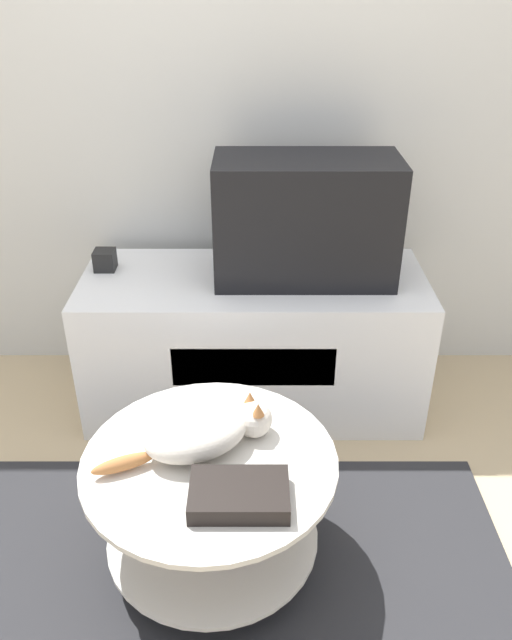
{
  "coord_description": "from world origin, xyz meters",
  "views": [
    {
      "loc": [
        0.08,
        -1.27,
        1.66
      ],
      "look_at": [
        0.09,
        0.52,
        0.63
      ],
      "focal_mm": 35.0,
      "sensor_mm": 36.0,
      "label": 1
    }
  ],
  "objects_px": {
    "speaker": "(103,260)",
    "dvd_box": "(237,494)",
    "tv": "(303,220)",
    "cat": "(201,432)"
  },
  "relations": [
    {
      "from": "speaker",
      "to": "dvd_box",
      "type": "distance_m",
      "value": 1.24
    },
    {
      "from": "tv",
      "to": "speaker",
      "type": "distance_m",
      "value": 0.81
    },
    {
      "from": "cat",
      "to": "speaker",
      "type": "bearing_deg",
      "value": 93.2
    },
    {
      "from": "speaker",
      "to": "tv",
      "type": "bearing_deg",
      "value": -4.58
    },
    {
      "from": "tv",
      "to": "cat",
      "type": "distance_m",
      "value": 0.95
    },
    {
      "from": "tv",
      "to": "dvd_box",
      "type": "distance_m",
      "value": 1.12
    },
    {
      "from": "cat",
      "to": "dvd_box",
      "type": "bearing_deg",
      "value": -85.82
    },
    {
      "from": "dvd_box",
      "to": "cat",
      "type": "distance_m",
      "value": 0.24
    },
    {
      "from": "tv",
      "to": "dvd_box",
      "type": "bearing_deg",
      "value": -102.48
    },
    {
      "from": "speaker",
      "to": "cat",
      "type": "relative_size",
      "value": 0.16
    }
  ]
}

